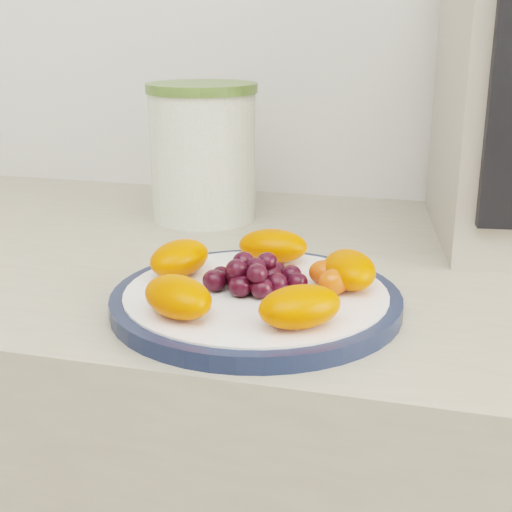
# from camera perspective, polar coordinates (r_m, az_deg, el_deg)

# --- Properties ---
(plate_rim) EXTENTS (0.26, 0.26, 0.01)m
(plate_rim) POSITION_cam_1_polar(r_m,az_deg,el_deg) (0.64, -0.00, -3.61)
(plate_rim) COLOR #141D38
(plate_rim) RESTS_ON counter
(plate_face) EXTENTS (0.24, 0.24, 0.02)m
(plate_face) POSITION_cam_1_polar(r_m,az_deg,el_deg) (0.64, -0.00, -3.52)
(plate_face) COLOR white
(plate_face) RESTS_ON counter
(canister) EXTENTS (0.16, 0.16, 0.16)m
(canister) POSITION_cam_1_polar(r_m,az_deg,el_deg) (0.93, -4.25, 7.90)
(canister) COLOR #4E6710
(canister) RESTS_ON counter
(canister_lid) EXTENTS (0.16, 0.16, 0.01)m
(canister_lid) POSITION_cam_1_polar(r_m,az_deg,el_deg) (0.92, -4.38, 13.27)
(canister_lid) COLOR #4E6B2E
(canister_lid) RESTS_ON canister
(fruit_plate) EXTENTS (0.23, 0.22, 0.03)m
(fruit_plate) POSITION_cam_1_polar(r_m,az_deg,el_deg) (0.64, 0.46, -1.43)
(fruit_plate) COLOR #E54200
(fruit_plate) RESTS_ON plate_face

